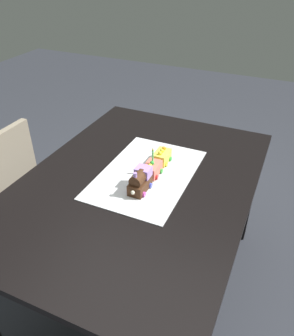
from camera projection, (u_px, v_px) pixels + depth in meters
ground_plane at (139, 285)px, 1.94m from camera, size 8.00×8.00×0.00m
dining_table at (138, 199)px, 1.59m from camera, size 1.40×1.00×0.74m
cake_board at (147, 174)px, 1.57m from camera, size 0.60×0.40×0.00m
cake_locomotive at (140, 181)px, 1.44m from camera, size 0.14×0.08×0.12m
cake_car_hopper_coral at (152, 169)px, 1.55m from camera, size 0.10×0.08×0.07m
cake_car_gondola_lemon at (162, 157)px, 1.64m from camera, size 0.10×0.08×0.07m
birthday_candle at (153, 154)px, 1.51m from camera, size 0.01×0.01×0.07m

